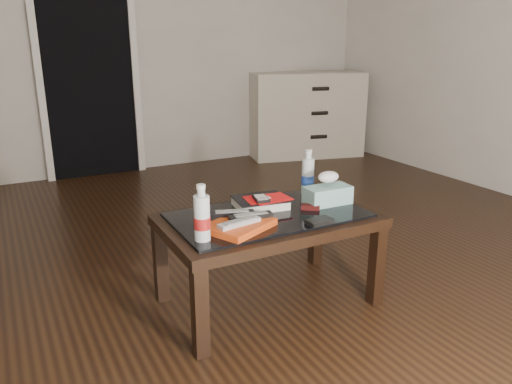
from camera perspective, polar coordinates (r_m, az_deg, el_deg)
ground at (r=2.91m, az=-0.12°, el=-8.38°), size 5.00×5.00×0.00m
doorway at (r=4.86m, az=-18.69°, el=13.65°), size 0.90×0.08×2.07m
coffee_table at (r=2.38m, az=1.41°, el=-3.97°), size 1.00×0.60×0.46m
dresser at (r=5.52m, az=5.69°, el=8.80°), size 1.28×0.76×0.90m
magazines at (r=2.18m, az=-1.90°, el=-3.83°), size 0.34×0.31×0.03m
remote_silver at (r=2.14m, az=-1.93°, el=-3.48°), size 0.21×0.08×0.02m
remote_black_front at (r=2.22m, az=-0.60°, el=-2.73°), size 0.20×0.07×0.02m
remote_black_back at (r=2.25m, az=-2.74°, el=-2.40°), size 0.21×0.11×0.02m
textbook at (r=2.45m, az=0.51°, el=-1.21°), size 0.27×0.23×0.05m
dvd_mailers at (r=2.43m, az=1.02°, el=-0.72°), size 0.21×0.16×0.01m
ipod at (r=2.39m, az=0.58°, el=-0.73°), size 0.08×0.12×0.02m
flip_phone at (r=2.43m, az=6.25°, el=-1.71°), size 0.10×0.09×0.02m
wallet at (r=2.26m, az=7.29°, el=-3.35°), size 0.12×0.08×0.02m
water_bottle_left at (r=2.04m, az=-6.21°, el=-2.36°), size 0.08×0.08×0.24m
water_bottle_right at (r=2.65m, az=5.95°, el=2.30°), size 0.08×0.08×0.24m
tissue_box at (r=2.51m, az=8.17°, el=-0.35°), size 0.23×0.13×0.09m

